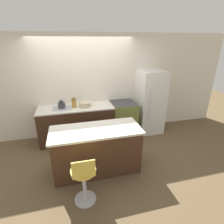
{
  "coord_description": "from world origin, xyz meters",
  "views": [
    {
      "loc": [
        -0.38,
        -3.77,
        2.42
      ],
      "look_at": [
        0.49,
        -0.29,
        0.94
      ],
      "focal_mm": 28.0,
      "sensor_mm": 36.0,
      "label": 1
    }
  ],
  "objects_px": {
    "refrigerator": "(150,102)",
    "stool_chair": "(84,180)",
    "kettle": "(62,105)",
    "mixing_bowl": "(85,104)",
    "oven_range": "(123,118)"
  },
  "relations": [
    {
      "from": "refrigerator",
      "to": "stool_chair",
      "type": "height_order",
      "value": "refrigerator"
    },
    {
      "from": "oven_range",
      "to": "mixing_bowl",
      "type": "bearing_deg",
      "value": 179.61
    },
    {
      "from": "refrigerator",
      "to": "mixing_bowl",
      "type": "distance_m",
      "value": 1.77
    },
    {
      "from": "kettle",
      "to": "refrigerator",
      "type": "bearing_deg",
      "value": -0.08
    },
    {
      "from": "oven_range",
      "to": "kettle",
      "type": "relative_size",
      "value": 4.35
    },
    {
      "from": "stool_chair",
      "to": "kettle",
      "type": "xyz_separation_m",
      "value": [
        -0.31,
        2.0,
        0.54
      ]
    },
    {
      "from": "kettle",
      "to": "mixing_bowl",
      "type": "distance_m",
      "value": 0.56
    },
    {
      "from": "kettle",
      "to": "mixing_bowl",
      "type": "xyz_separation_m",
      "value": [
        0.56,
        0.0,
        -0.03
      ]
    },
    {
      "from": "stool_chair",
      "to": "mixing_bowl",
      "type": "height_order",
      "value": "mixing_bowl"
    },
    {
      "from": "stool_chair",
      "to": "oven_range",
      "type": "bearing_deg",
      "value": 57.73
    },
    {
      "from": "stool_chair",
      "to": "mixing_bowl",
      "type": "distance_m",
      "value": 2.08
    },
    {
      "from": "refrigerator",
      "to": "stool_chair",
      "type": "xyz_separation_m",
      "value": [
        -2.02,
        -2.0,
        -0.41
      ]
    },
    {
      "from": "refrigerator",
      "to": "stool_chair",
      "type": "distance_m",
      "value": 2.87
    },
    {
      "from": "stool_chair",
      "to": "kettle",
      "type": "bearing_deg",
      "value": 98.66
    },
    {
      "from": "oven_range",
      "to": "refrigerator",
      "type": "relative_size",
      "value": 0.53
    }
  ]
}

